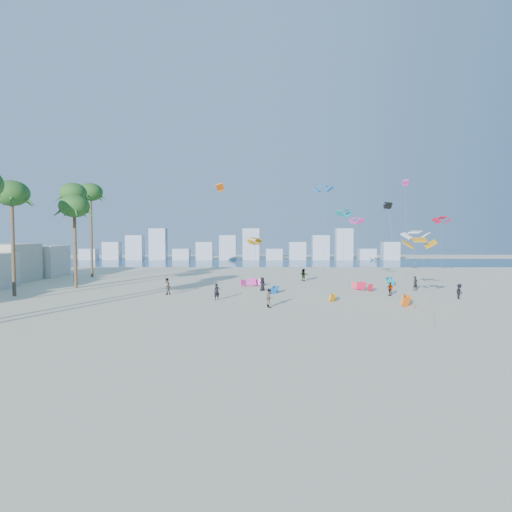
{
  "coord_description": "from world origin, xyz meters",
  "views": [
    {
      "loc": [
        3.18,
        -31.23,
        6.98
      ],
      "look_at": [
        3.0,
        16.0,
        4.5
      ],
      "focal_mm": 29.8,
      "sensor_mm": 36.0,
      "label": 1
    }
  ],
  "objects": [
    {
      "name": "flying_kites",
      "position": [
        15.58,
        23.61,
        10.52
      ],
      "size": [
        33.79,
        39.02,
        15.42
      ],
      "color": "orange",
      "rests_on": "ground"
    },
    {
      "name": "grounded_kites",
      "position": [
        13.01,
        19.58,
        0.46
      ],
      "size": [
        21.63,
        20.11,
        0.98
      ],
      "color": "blue",
      "rests_on": "ground"
    },
    {
      "name": "kitesurfer_mid",
      "position": [
        4.3,
        8.75,
        0.87
      ],
      "size": [
        0.89,
        1.0,
        1.73
      ],
      "primitive_type": "imported",
      "rotation": [
        0.0,
        0.0,
        1.89
      ],
      "color": "gray",
      "rests_on": "ground"
    },
    {
      "name": "ground",
      "position": [
        0.0,
        0.0,
        0.0
      ],
      "size": [
        220.0,
        220.0,
        0.0
      ],
      "primitive_type": "plane",
      "color": "beige",
      "rests_on": "ground"
    },
    {
      "name": "distant_skyline",
      "position": [
        -1.19,
        82.0,
        3.09
      ],
      "size": [
        85.0,
        3.0,
        8.4
      ],
      "color": "#9EADBF",
      "rests_on": "ground"
    },
    {
      "name": "kitesurfer_near",
      "position": [
        -1.12,
        13.16,
        0.87
      ],
      "size": [
        0.75,
        0.65,
        1.74
      ],
      "primitive_type": "imported",
      "rotation": [
        0.0,
        0.0,
        0.44
      ],
      "color": "black",
      "rests_on": "ground"
    },
    {
      "name": "kitesurfers_far",
      "position": [
        9.97,
        21.21,
        0.88
      ],
      "size": [
        33.15,
        18.76,
        1.9
      ],
      "color": "black",
      "rests_on": "ground"
    },
    {
      "name": "ocean",
      "position": [
        0.0,
        72.0,
        0.01
      ],
      "size": [
        220.0,
        220.0,
        0.0
      ],
      "primitive_type": "plane",
      "color": "navy",
      "rests_on": "ground"
    },
    {
      "name": "palm_row",
      "position": [
        -22.04,
        16.2,
        11.23
      ],
      "size": [
        9.3,
        44.8,
        15.08
      ],
      "color": "brown",
      "rests_on": "ground"
    }
  ]
}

